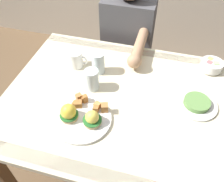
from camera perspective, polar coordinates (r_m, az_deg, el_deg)
ground_plane at (r=1.79m, az=2.03°, el=-17.98°), size 6.00×6.00×0.00m
dining_table at (r=1.25m, az=2.77°, el=-5.19°), size 1.20×0.90×0.74m
eggs_benedict_plate at (r=1.08m, az=-7.45°, el=-6.02°), size 0.27×0.27×0.09m
fruit_bowl at (r=1.42m, az=22.87°, el=5.73°), size 0.12×0.12×0.06m
coffee_mug at (r=1.33m, az=-8.73°, el=7.66°), size 0.11×0.08×0.09m
water_glass_near at (r=1.19m, az=-4.90°, el=2.55°), size 0.07×0.07×0.11m
water_glass_far at (r=1.28m, az=-3.35°, el=6.61°), size 0.07×0.07×0.12m
side_plate at (r=1.20m, az=19.71°, el=-2.89°), size 0.20×0.20×0.04m
diner_person at (r=1.69m, az=3.62°, el=11.55°), size 0.34×0.54×1.14m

